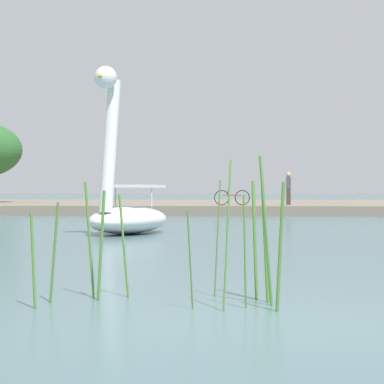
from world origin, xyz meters
TOP-DOWN VIEW (x-y plane):
  - ground_plane at (0.00, 0.00)m, footprint 536.01×536.01m
  - shore_bank_far at (0.00, 39.38)m, footprint 152.79×24.82m
  - swan_boat at (-3.29, 13.03)m, footprint 2.65×3.73m
  - person_on_path at (2.22, 30.31)m, footprint 0.25×0.25m
  - bicycle_parked at (-0.60, 28.94)m, footprint 1.73×0.25m
  - reed_clump_foreground at (-0.75, 0.89)m, footprint 2.54×1.08m

SIDE VIEW (x-z plane):
  - ground_plane at x=0.00m, z-range 0.00..0.00m
  - shore_bank_far at x=0.00m, z-range 0.00..0.47m
  - reed_clump_foreground at x=-0.75m, z-range -0.14..1.39m
  - swan_boat at x=-3.29m, z-range -1.45..2.92m
  - bicycle_parked at x=-0.60m, z-range 0.47..1.22m
  - person_on_path at x=2.22m, z-range 0.55..2.19m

